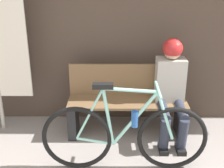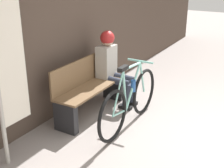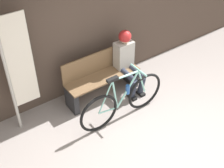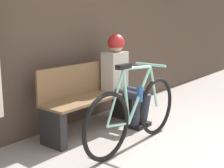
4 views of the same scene
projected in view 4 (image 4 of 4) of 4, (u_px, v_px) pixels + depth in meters
storefront_wall at (69, 0)px, 4.06m from camera, size 12.00×0.56×3.20m
park_bench_near at (90, 101)px, 3.98m from camera, size 1.43×0.42×0.86m
bicycle at (135, 112)px, 3.49m from camera, size 1.68×0.40×0.96m
person_seated at (121, 73)px, 4.23m from camera, size 0.34×0.64×1.22m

